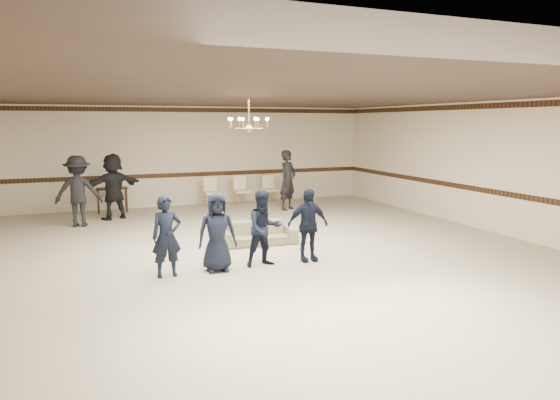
{
  "coord_description": "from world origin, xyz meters",
  "views": [
    {
      "loc": [
        -3.32,
        -9.12,
        2.67
      ],
      "look_at": [
        0.11,
        -0.5,
        1.23
      ],
      "focal_mm": 31.9,
      "sensor_mm": 36.0,
      "label": 1
    }
  ],
  "objects_px": {
    "chandelier": "(249,113)",
    "banquet_chair_right": "(270,189)",
    "banquet_chair_mid": "(242,191)",
    "console_table": "(112,200)",
    "boy_d": "(308,225)",
    "adult_left": "(78,191)",
    "boy_c": "(264,229)",
    "settee": "(257,233)",
    "boy_a": "(167,237)",
    "boy_b": "(217,232)",
    "adult_mid": "(113,186)",
    "adult_right": "(288,180)",
    "banquet_chair_left": "(212,192)"
  },
  "relations": [
    {
      "from": "console_table",
      "to": "boy_a",
      "type": "bearing_deg",
      "value": -87.8
    },
    {
      "from": "console_table",
      "to": "banquet_chair_mid",
      "type": "bearing_deg",
      "value": -4.9
    },
    {
      "from": "boy_b",
      "to": "boy_a",
      "type": "bearing_deg",
      "value": -175.13
    },
    {
      "from": "banquet_chair_mid",
      "to": "console_table",
      "type": "distance_m",
      "value": 4.01
    },
    {
      "from": "console_table",
      "to": "banquet_chair_left",
      "type": "bearing_deg",
      "value": -5.85
    },
    {
      "from": "boy_b",
      "to": "adult_left",
      "type": "relative_size",
      "value": 0.77
    },
    {
      "from": "boy_b",
      "to": "banquet_chair_right",
      "type": "relative_size",
      "value": 1.5
    },
    {
      "from": "boy_d",
      "to": "adult_right",
      "type": "bearing_deg",
      "value": 72.78
    },
    {
      "from": "boy_d",
      "to": "banquet_chair_mid",
      "type": "xyz_separation_m",
      "value": [
        0.78,
        6.81,
        -0.24
      ]
    },
    {
      "from": "boy_d",
      "to": "adult_left",
      "type": "relative_size",
      "value": 0.77
    },
    {
      "from": "banquet_chair_left",
      "to": "banquet_chair_right",
      "type": "bearing_deg",
      "value": 1.26
    },
    {
      "from": "boy_a",
      "to": "boy_b",
      "type": "distance_m",
      "value": 0.9
    },
    {
      "from": "chandelier",
      "to": "banquet_chair_right",
      "type": "relative_size",
      "value": 0.99
    },
    {
      "from": "chandelier",
      "to": "console_table",
      "type": "distance_m",
      "value": 6.52
    },
    {
      "from": "boy_d",
      "to": "adult_left",
      "type": "bearing_deg",
      "value": 130.06
    },
    {
      "from": "boy_c",
      "to": "adult_left",
      "type": "xyz_separation_m",
      "value": [
        -3.23,
        5.19,
        0.21
      ]
    },
    {
      "from": "adult_left",
      "to": "adult_right",
      "type": "distance_m",
      "value": 6.01
    },
    {
      "from": "boy_c",
      "to": "settee",
      "type": "height_order",
      "value": "boy_c"
    },
    {
      "from": "settee",
      "to": "adult_left",
      "type": "relative_size",
      "value": 0.93
    },
    {
      "from": "banquet_chair_right",
      "to": "banquet_chair_mid",
      "type": "bearing_deg",
      "value": -176.96
    },
    {
      "from": "boy_b",
      "to": "banquet_chair_right",
      "type": "xyz_separation_m",
      "value": [
        3.58,
        6.81,
        -0.24
      ]
    },
    {
      "from": "settee",
      "to": "banquet_chair_mid",
      "type": "relative_size",
      "value": 1.8
    },
    {
      "from": "settee",
      "to": "banquet_chair_left",
      "type": "distance_m",
      "value": 5.18
    },
    {
      "from": "boy_c",
      "to": "adult_mid",
      "type": "height_order",
      "value": "adult_mid"
    },
    {
      "from": "chandelier",
      "to": "banquet_chair_right",
      "type": "distance_m",
      "value": 6.27
    },
    {
      "from": "boy_d",
      "to": "adult_mid",
      "type": "relative_size",
      "value": 0.77
    },
    {
      "from": "settee",
      "to": "banquet_chair_mid",
      "type": "xyz_separation_m",
      "value": [
        1.25,
        5.17,
        0.22
      ]
    },
    {
      "from": "chandelier",
      "to": "banquet_chair_mid",
      "type": "height_order",
      "value": "chandelier"
    },
    {
      "from": "boy_b",
      "to": "boy_c",
      "type": "xyz_separation_m",
      "value": [
        0.9,
        0.0,
        0.0
      ]
    },
    {
      "from": "boy_a",
      "to": "adult_left",
      "type": "bearing_deg",
      "value": 101.86
    },
    {
      "from": "boy_a",
      "to": "boy_b",
      "type": "height_order",
      "value": "same"
    },
    {
      "from": "boy_b",
      "to": "banquet_chair_left",
      "type": "distance_m",
      "value": 6.99
    },
    {
      "from": "boy_d",
      "to": "adult_mid",
      "type": "xyz_separation_m",
      "value": [
        -3.23,
        5.89,
        0.21
      ]
    },
    {
      "from": "boy_d",
      "to": "adult_left",
      "type": "distance_m",
      "value": 6.64
    },
    {
      "from": "boy_c",
      "to": "banquet_chair_left",
      "type": "xyz_separation_m",
      "value": [
        0.68,
        6.81,
        -0.24
      ]
    },
    {
      "from": "boy_b",
      "to": "console_table",
      "type": "bearing_deg",
      "value": 106.32
    },
    {
      "from": "chandelier",
      "to": "boy_d",
      "type": "distance_m",
      "value": 2.74
    },
    {
      "from": "chandelier",
      "to": "settee",
      "type": "distance_m",
      "value": 2.63
    },
    {
      "from": "boy_c",
      "to": "chandelier",
      "type": "bearing_deg",
      "value": 79.27
    },
    {
      "from": "adult_left",
      "to": "banquet_chair_right",
      "type": "distance_m",
      "value": 6.14
    },
    {
      "from": "boy_b",
      "to": "boy_c",
      "type": "bearing_deg",
      "value": 4.87
    },
    {
      "from": "chandelier",
      "to": "adult_right",
      "type": "height_order",
      "value": "chandelier"
    },
    {
      "from": "chandelier",
      "to": "settee",
      "type": "xyz_separation_m",
      "value": [
        0.2,
        0.09,
        -2.62
      ]
    },
    {
      "from": "chandelier",
      "to": "settee",
      "type": "bearing_deg",
      "value": 23.47
    },
    {
      "from": "banquet_chair_mid",
      "to": "console_table",
      "type": "relative_size",
      "value": 1.06
    },
    {
      "from": "adult_left",
      "to": "adult_mid",
      "type": "bearing_deg",
      "value": -130.75
    },
    {
      "from": "boy_c",
      "to": "boy_a",
      "type": "bearing_deg",
      "value": 177.78
    },
    {
      "from": "boy_d",
      "to": "console_table",
      "type": "height_order",
      "value": "boy_d"
    },
    {
      "from": "boy_c",
      "to": "adult_right",
      "type": "xyz_separation_m",
      "value": [
        2.77,
        5.49,
        0.21
      ]
    },
    {
      "from": "chandelier",
      "to": "banquet_chair_mid",
      "type": "bearing_deg",
      "value": 74.58
    }
  ]
}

